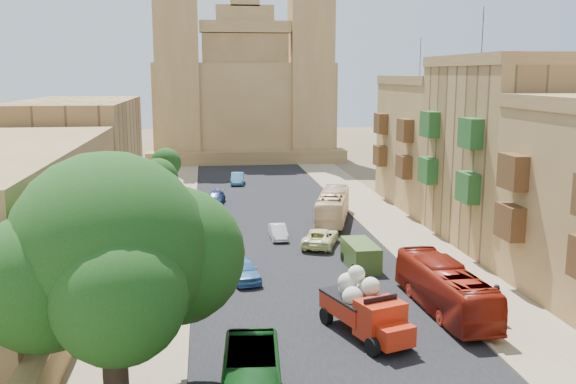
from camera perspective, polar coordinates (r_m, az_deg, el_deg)
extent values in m
cube|color=black|center=(51.29, -0.58, -3.59)|extent=(14.00, 140.00, 0.01)
cube|color=#8A785A|center=(53.23, 9.64, -3.22)|extent=(5.00, 140.00, 0.01)
cube|color=#8A785A|center=(51.07, -11.25, -3.85)|extent=(5.00, 140.00, 0.01)
cube|color=#8A785A|center=(52.55, 7.03, -3.26)|extent=(0.25, 140.00, 0.12)
cube|color=#8A785A|center=(50.94, -8.44, -3.74)|extent=(0.25, 140.00, 0.12)
cube|color=#52341B|center=(39.43, 19.10, -2.51)|extent=(0.90, 2.20, 2.00)
cube|color=#52341B|center=(38.91, 19.35, 1.71)|extent=(0.90, 2.20, 2.00)
cube|color=#9E7847|center=(49.88, 18.73, 3.05)|extent=(8.00, 14.00, 13.00)
cube|color=olive|center=(49.53, 19.20, 10.99)|extent=(8.20, 14.00, 0.80)
cylinder|color=black|center=(51.73, 16.92, 13.51)|extent=(0.06, 0.06, 3.60)
cube|color=#225725|center=(44.73, 15.68, 0.40)|extent=(0.90, 2.20, 2.00)
cube|color=#225725|center=(51.93, 12.32, 1.90)|extent=(0.90, 2.20, 2.00)
cube|color=#225725|center=(44.26, 15.91, 5.04)|extent=(0.90, 2.20, 2.00)
cube|color=#225725|center=(51.53, 12.48, 5.90)|extent=(0.90, 2.20, 2.00)
cube|color=olive|center=(62.74, 13.10, 4.05)|extent=(8.00, 14.00, 11.50)
cube|color=olive|center=(62.39, 13.33, 9.67)|extent=(8.20, 14.00, 0.80)
cylinder|color=black|center=(64.70, 11.68, 11.70)|extent=(0.06, 0.06, 3.60)
cube|color=#52341B|center=(57.78, 10.25, 2.25)|extent=(0.90, 2.20, 2.00)
cube|color=#52341B|center=(65.23, 8.17, 3.23)|extent=(0.90, 2.20, 2.00)
cube|color=#52341B|center=(57.42, 10.36, 5.43)|extent=(0.90, 2.20, 2.00)
cube|color=#52341B|center=(64.91, 8.25, 6.05)|extent=(0.90, 2.20, 2.00)
cube|color=olive|center=(41.58, -16.32, -6.10)|extent=(1.00, 40.00, 1.80)
cube|color=#9E7847|center=(64.97, -18.13, 3.35)|extent=(10.00, 22.00, 10.00)
cube|color=olive|center=(100.72, -4.09, 7.32)|extent=(26.00, 20.00, 14.00)
cube|color=olive|center=(90.83, -3.64, 3.12)|extent=(28.00, 4.00, 1.80)
cube|color=olive|center=(91.83, -3.78, 8.90)|extent=(12.00, 2.00, 16.00)
cube|color=olive|center=(92.02, -3.85, 14.44)|extent=(12.60, 2.40, 1.60)
cube|color=olive|center=(92.16, -3.86, 15.50)|extent=(8.00, 2.00, 2.40)
cube|color=olive|center=(92.33, -3.88, 16.61)|extent=(4.00, 2.00, 1.60)
cube|color=olive|center=(92.99, -9.84, 11.56)|extent=(6.00, 6.00, 29.00)
cube|color=olive|center=(94.20, 2.03, 11.69)|extent=(6.00, 6.00, 29.00)
cylinder|color=#34251A|center=(25.93, -15.14, -14.04)|extent=(0.97, 0.97, 3.70)
sphere|color=black|center=(24.52, -15.60, -5.08)|extent=(7.40, 7.40, 7.40)
sphere|color=black|center=(25.57, -9.96, -5.57)|extent=(5.45, 5.45, 5.45)
sphere|color=black|center=(24.32, -20.84, -7.43)|extent=(5.06, 5.06, 5.06)
sphere|color=black|center=(22.52, -14.82, -9.04)|extent=(4.67, 4.67, 4.67)
sphere|color=black|center=(26.56, -17.34, -2.26)|extent=(4.28, 4.28, 4.28)
cylinder|color=#34251A|center=(33.63, -14.14, -9.59)|extent=(0.44, 0.44, 2.19)
sphere|color=black|center=(32.95, -14.31, -5.98)|extent=(3.19, 3.19, 3.19)
cylinder|color=#34251A|center=(45.04, -12.42, -4.39)|extent=(0.44, 0.44, 2.19)
sphere|color=black|center=(44.54, -12.53, -1.64)|extent=(3.19, 3.19, 3.19)
cylinder|color=#34251A|center=(56.68, -11.41, -1.21)|extent=(0.44, 0.44, 2.40)
sphere|color=black|center=(56.25, -11.50, 1.21)|extent=(3.49, 3.49, 3.49)
cylinder|color=#34251A|center=(68.47, -10.75, 0.72)|extent=(0.44, 0.44, 2.19)
sphere|color=black|center=(68.14, -10.81, 2.56)|extent=(3.19, 3.19, 3.19)
cube|color=red|center=(32.25, 5.95, -10.03)|extent=(3.09, 3.92, 0.86)
cube|color=black|center=(32.08, 5.96, -9.24)|extent=(3.15, 3.98, 0.11)
cube|color=red|center=(30.51, 8.18, -11.11)|extent=(2.41, 2.18, 1.71)
cube|color=red|center=(29.80, 9.43, -12.48)|extent=(1.90, 1.60, 0.95)
cube|color=black|center=(30.27, 8.21, -9.94)|extent=(1.74, 0.68, 0.86)
cylinder|color=black|center=(29.69, 7.54, -13.51)|extent=(0.59, 0.92, 0.86)
cylinder|color=black|center=(30.72, 10.56, -12.76)|extent=(0.59, 0.92, 0.86)
cylinder|color=black|center=(32.97, 3.42, -10.94)|extent=(0.59, 0.92, 0.86)
cylinder|color=black|center=(33.89, 6.26, -10.38)|extent=(0.59, 0.92, 0.86)
sphere|color=beige|center=(31.31, 5.79, -9.28)|extent=(1.05, 1.05, 1.05)
sphere|color=beige|center=(32.02, 6.97, -8.85)|extent=(1.05, 1.05, 1.05)
sphere|color=beige|center=(32.46, 5.43, -8.55)|extent=(1.05, 1.05, 1.05)
sphere|color=beige|center=(31.72, 5.31, -8.00)|extent=(0.95, 0.95, 0.95)
sphere|color=beige|center=(31.34, 7.35, -8.37)|extent=(0.95, 0.95, 0.95)
sphere|color=beige|center=(31.63, 6.10, -7.26)|extent=(0.86, 0.86, 0.86)
cube|color=#3C5A21|center=(42.26, 6.48, -5.58)|extent=(1.87, 4.04, 1.64)
cylinder|color=black|center=(40.92, 5.94, -6.83)|extent=(0.28, 0.67, 0.66)
cylinder|color=black|center=(41.35, 8.03, -6.69)|extent=(0.28, 0.67, 0.66)
cylinder|color=black|center=(43.48, 4.97, -5.77)|extent=(0.28, 0.67, 0.66)
cylinder|color=black|center=(43.89, 6.95, -5.66)|extent=(0.28, 0.67, 0.66)
imported|color=maroon|center=(35.25, 13.77, -8.30)|extent=(2.62, 9.40, 2.59)
imported|color=beige|center=(54.88, 4.00, -1.27)|extent=(4.74, 9.73, 2.64)
imported|color=#4177B3|center=(39.50, -4.06, -6.89)|extent=(2.39, 4.26, 1.37)
imported|color=silver|center=(49.11, -0.87, -3.56)|extent=(1.23, 3.39, 1.11)
imported|color=#EEE9A1|center=(47.14, 2.91, -4.05)|extent=(3.67, 5.19, 1.31)
imported|color=navy|center=(62.77, -6.46, -0.52)|extent=(2.22, 4.14, 1.14)
imported|color=silver|center=(56.45, 3.67, -1.72)|extent=(2.40, 3.57, 1.13)
imported|color=teal|center=(73.65, -4.52, 1.20)|extent=(1.74, 4.10, 1.32)
imported|color=black|center=(37.12, 14.76, -7.94)|extent=(0.70, 0.46, 1.90)
imported|color=#303035|center=(34.68, 18.00, -9.37)|extent=(0.81, 1.25, 1.98)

